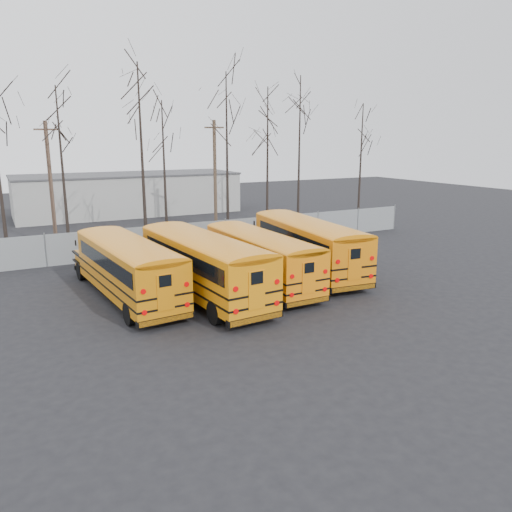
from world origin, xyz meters
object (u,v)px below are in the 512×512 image
bus_d (306,241)px  bus_c (259,254)px  utility_pole_left (51,184)px  bus_a (127,264)px  utility_pole_right (215,174)px  bus_b (201,261)px

bus_d → bus_c: bearing=-158.9°
bus_d → utility_pole_left: size_ratio=1.31×
bus_c → utility_pole_left: utility_pole_left is taller
bus_a → bus_c: 6.81m
utility_pole_left → utility_pole_right: bearing=22.8°
bus_a → bus_b: bus_b is taller
bus_b → bus_d: 7.29m
bus_a → utility_pole_left: 14.87m
utility_pole_left → utility_pole_right: utility_pole_right is taller
bus_c → bus_d: size_ratio=0.91×
bus_c → utility_pole_left: (-8.39, 15.40, 2.83)m
bus_b → bus_d: size_ratio=1.00×
bus_b → bus_d: bus_b is taller
bus_b → utility_pole_right: utility_pole_right is taller
bus_d → bus_a: bearing=-173.8°
utility_pole_right → utility_pole_left: bearing=-150.4°
utility_pole_left → bus_b: bearing=-56.7°
bus_a → bus_b: (3.27, -1.43, 0.10)m
bus_a → utility_pole_right: 20.01m
bus_c → bus_d: (3.64, 1.01, 0.15)m
bus_a → utility_pole_left: (-1.64, 14.51, 2.77)m
bus_a → bus_c: bearing=-12.2°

